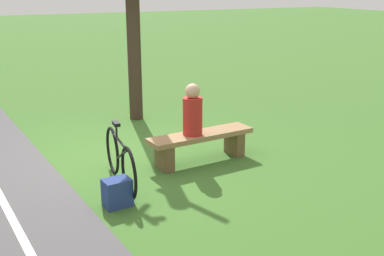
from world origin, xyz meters
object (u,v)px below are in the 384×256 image
Objects in this scene: backpack at (117,193)px; bench at (201,142)px; tree_far_right at (130,2)px; person_seated at (193,112)px; bicycle at (120,160)px.

bench is at bearing -151.89° from backpack.
tree_far_right is at bearing -92.97° from bench.
person_seated is at bearing 87.87° from tree_far_right.
backpack is at bearing 66.24° from tree_far_right.
person_seated reaches higher than bench.
bicycle is at bearing 66.13° from tree_far_right.
tree_far_right reaches higher than backpack.
bicycle is at bearing 8.68° from person_seated.
bench is 4.85× the size of backpack.
tree_far_right reaches higher than person_seated.
tree_far_right is at bearing 161.47° from bicycle.
bench is at bearing 90.97° from tree_far_right.
person_seated is 1.95m from backpack.
bench is 1.07× the size of bicycle.
backpack is at bearing -17.85° from bicycle.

